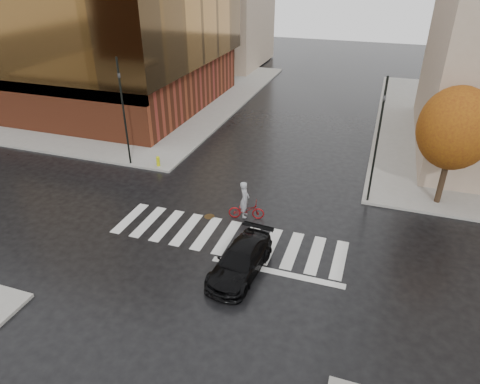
# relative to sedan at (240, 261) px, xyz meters

# --- Properties ---
(ground) EXTENTS (120.00, 120.00, 0.00)m
(ground) POSITION_rel_sedan_xyz_m (-1.49, 1.80, -0.63)
(ground) COLOR black
(ground) RESTS_ON ground
(sidewalk_nw) EXTENTS (30.00, 30.00, 0.15)m
(sidewalk_nw) POSITION_rel_sedan_xyz_m (-22.49, 22.80, -0.56)
(sidewalk_nw) COLOR gray
(sidewalk_nw) RESTS_ON ground
(crosswalk) EXTENTS (12.00, 3.00, 0.01)m
(crosswalk) POSITION_rel_sedan_xyz_m (-1.49, 2.30, -0.63)
(crosswalk) COLOR silver
(crosswalk) RESTS_ON ground
(office_glass) EXTENTS (27.00, 19.00, 16.00)m
(office_glass) POSITION_rel_sedan_xyz_m (-23.49, 19.79, 7.64)
(office_glass) COLOR brown
(office_glass) RESTS_ON sidewalk_nw
(tree_ne_a) EXTENTS (3.80, 3.80, 6.50)m
(tree_ne_a) POSITION_rel_sedan_xyz_m (8.51, 9.20, 3.82)
(tree_ne_a) COLOR black
(tree_ne_a) RESTS_ON sidewalk_ne
(sedan) EXTENTS (2.15, 4.51, 1.27)m
(sedan) POSITION_rel_sedan_xyz_m (0.00, 0.00, 0.00)
(sedan) COLOR black
(sedan) RESTS_ON ground
(cyclist) EXTENTS (1.98, 1.08, 2.14)m
(cyclist) POSITION_rel_sedan_xyz_m (-1.17, 4.30, 0.09)
(cyclist) COLOR maroon
(cyclist) RESTS_ON ground
(traffic_light_nw) EXTENTS (0.21, 0.19, 6.87)m
(traffic_light_nw) POSITION_rel_sedan_xyz_m (-10.49, 8.10, 3.38)
(traffic_light_nw) COLOR black
(traffic_light_nw) RESTS_ON sidewalk_nw
(traffic_light_ne) EXTENTS (0.18, 0.20, 6.97)m
(traffic_light_ne) POSITION_rel_sedan_xyz_m (4.81, 8.10, 3.45)
(traffic_light_ne) COLOR black
(traffic_light_ne) RESTS_ON sidewalk_ne
(fire_hydrant) EXTENTS (0.24, 0.24, 0.68)m
(fire_hydrant) POSITION_rel_sedan_xyz_m (-8.51, 8.30, -0.11)
(fire_hydrant) COLOR #BDC40B
(fire_hydrant) RESTS_ON sidewalk_nw
(manhole) EXTENTS (0.64, 0.64, 0.01)m
(manhole) POSITION_rel_sedan_xyz_m (-3.05, 3.80, -0.63)
(manhole) COLOR #463219
(manhole) RESTS_ON ground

